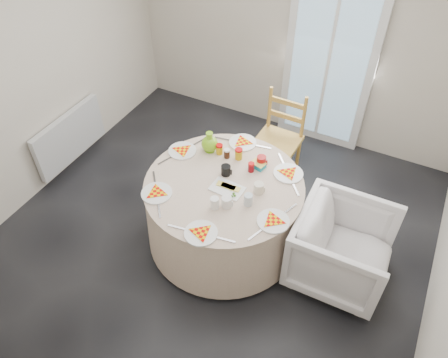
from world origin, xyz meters
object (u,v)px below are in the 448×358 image
at_px(table, 224,212).
at_px(wooden_chair, 277,143).
at_px(radiator, 70,137).
at_px(armchair, 343,248).
at_px(green_pitcher, 210,140).

bearing_deg(table, wooden_chair, 84.89).
bearing_deg(radiator, table, -5.77).
xyz_separation_m(wooden_chair, armchair, (1.01, -0.97, -0.08)).
bearing_deg(armchair, radiator, 87.23).
relative_size(radiator, armchair, 1.22).
bearing_deg(green_pitcher, armchair, -5.29).
relative_size(radiator, green_pitcher, 4.93).
distance_m(radiator, armchair, 3.15).
bearing_deg(armchair, table, 93.90).
bearing_deg(wooden_chair, table, -93.30).
bearing_deg(wooden_chair, radiator, -156.39).
relative_size(radiator, wooden_chair, 0.99).
height_order(table, green_pitcher, green_pitcher).
height_order(table, armchair, armchair).
bearing_deg(radiator, armchair, -2.17).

